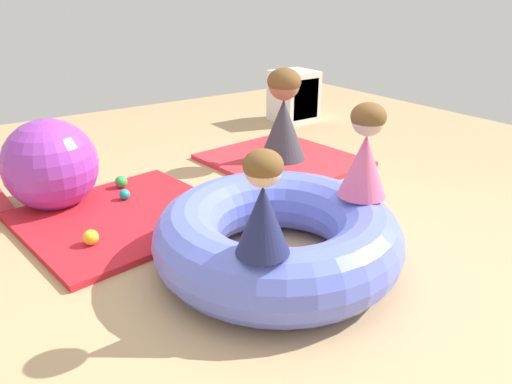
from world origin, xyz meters
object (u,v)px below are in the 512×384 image
Objects in this scene: child_in_navy at (263,204)px; storage_cube at (295,96)px; inflatable_cushion at (277,236)px; child_in_pink at (365,152)px; play_ball_teal at (125,194)px; exercise_ball_large at (51,165)px; play_ball_green at (121,182)px; play_ball_yellow at (91,237)px; adult_seated at (283,116)px.

child_in_navy is 3.62m from storage_cube.
child_in_pink is (0.46, -0.15, 0.43)m from inflatable_cushion.
exercise_ball_large is at bearing 150.33° from play_ball_teal.
storage_cube is (2.37, 0.90, 0.20)m from play_ball_green.
child_in_pink is 0.82× the size of exercise_ball_large.
child_in_pink is 6.91× the size of play_ball_teal.
storage_cube is at bearing 24.81° from play_ball_teal.
storage_cube is at bearing -12.94° from child_in_navy.
child_in_pink is 1.87m from play_ball_green.
play_ball_yellow is 3.26m from storage_cube.
play_ball_yellow is at bearing 50.60° from child_in_navy.
child_in_navy reaches higher than storage_cube.
adult_seated is at bearing 19.86° from child_in_pink.
play_ball_teal is at bearing 107.41° from inflatable_cushion.
storage_cube is (2.04, 2.37, 0.10)m from inflatable_cushion.
play_ball_yellow is at bearing 96.49° from child_in_pink.
child_in_navy is 1.66m from play_ball_teal.
play_ball_green is at bearing -0.62° from exercise_ball_large.
exercise_ball_large reaches higher than inflatable_cushion.
child_in_navy is at bearing 145.48° from child_in_pink.
adult_seated is 1.86m from exercise_ball_large.
exercise_ball_large is at bearing 118.24° from inflatable_cushion.
play_ball_yellow reaches higher than play_ball_teal.
child_in_pink is at bearing -151.46° from adult_seated.
storage_cube is at bearing 9.88° from child_in_pink.
child_in_navy is 1.26m from play_ball_yellow.
child_in_navy is 5.07× the size of play_ball_yellow.
adult_seated is (1.40, 1.66, -0.17)m from child_in_navy.
inflatable_cushion is at bearing -16.70° from child_in_navy.
play_ball_teal is at bearing 143.63° from adult_seated.
play_ball_teal is 0.52m from exercise_ball_large.
child_in_navy is 0.82m from child_in_pink.
play_ball_green is 0.51m from exercise_ball_large.
play_ball_yellow is (-1.24, 0.89, -0.52)m from child_in_pink.
storage_cube is at bearing 20.79° from play_ball_green.
inflatable_cushion is at bearing -43.34° from play_ball_yellow.
child_in_pink is at bearing -58.68° from play_ball_teal.
child_in_pink is at bearing -52.40° from exercise_ball_large.
play_ball_yellow is (-0.45, -0.73, 0.00)m from play_ball_green.
child_in_pink is 2.99m from storage_cube.
storage_cube is (0.98, 1.05, -0.13)m from adult_seated.
child_in_navy is at bearing -169.40° from adult_seated.
child_in_pink is at bearing -63.99° from play_ball_green.
adult_seated is at bearing 2.89° from play_ball_teal.
adult_seated is (1.06, 1.32, 0.23)m from inflatable_cushion.
inflatable_cushion is 0.63m from child_in_navy.
inflatable_cushion is 1.68m from exercise_ball_large.
child_in_pink is 5.67× the size of play_ball_green.
play_ball_teal is at bearing -104.80° from play_ball_green.
adult_seated reaches higher than exercise_ball_large.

